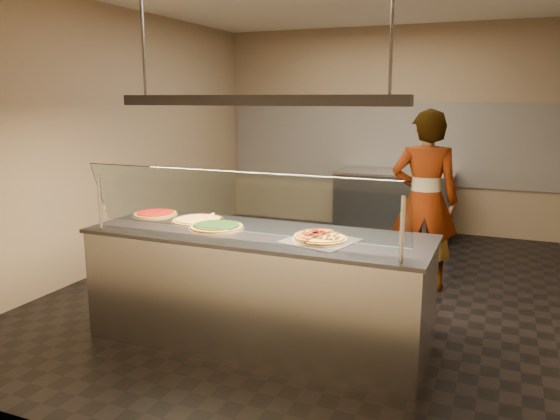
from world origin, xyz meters
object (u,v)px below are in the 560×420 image
at_px(perforated_tray, 320,240).
at_px(half_pizza_pepperoni, 309,235).
at_px(pizza_tomato, 156,214).
at_px(pizza_spatula, 212,217).
at_px(heat_lamp_housing, 256,100).
at_px(worker, 425,200).
at_px(prep_table, 393,204).
at_px(pizza_cheese, 198,220).
at_px(serving_counter, 258,288).
at_px(half_pizza_sausage, 333,239).
at_px(sneeze_guard, 237,203).
at_px(pizza_spinach, 217,227).

relative_size(perforated_tray, half_pizza_pepperoni, 1.35).
height_order(pizza_tomato, pizza_spatula, pizza_spatula).
bearing_deg(heat_lamp_housing, pizza_tomato, 168.69).
bearing_deg(half_pizza_pepperoni, worker, 73.66).
bearing_deg(pizza_spatula, prep_table, 77.24).
distance_m(half_pizza_pepperoni, pizza_cheese, 1.09).
height_order(half_pizza_pepperoni, heat_lamp_housing, heat_lamp_housing).
distance_m(serving_counter, half_pizza_sausage, 0.81).
relative_size(half_pizza_pepperoni, pizza_cheese, 0.93).
bearing_deg(prep_table, sneeze_guard, -94.07).
relative_size(sneeze_guard, pizza_cheese, 5.39).
bearing_deg(prep_table, worker, -71.24).
xyz_separation_m(serving_counter, half_pizza_pepperoni, (0.45, -0.07, 0.50)).
xyz_separation_m(sneeze_guard, half_pizza_pepperoni, (0.45, 0.27, -0.26)).
xyz_separation_m(half_pizza_pepperoni, pizza_tomato, (-1.57, 0.29, -0.02)).
distance_m(pizza_spatula, worker, 2.27).
bearing_deg(pizza_spinach, worker, 54.08).
bearing_deg(worker, pizza_cheese, 39.10).
bearing_deg(pizza_tomato, pizza_spinach, -17.74).
height_order(perforated_tray, prep_table, perforated_tray).
bearing_deg(heat_lamp_housing, prep_table, 85.58).
bearing_deg(pizza_spatula, pizza_cheese, -128.91).
relative_size(serving_counter, pizza_tomato, 6.72).
relative_size(half_pizza_sausage, pizza_tomato, 1.05).
bearing_deg(pizza_spinach, sneeze_guard, -42.22).
xyz_separation_m(half_pizza_pepperoni, prep_table, (-0.14, 4.06, -0.50)).
xyz_separation_m(perforated_tray, pizza_tomato, (-1.66, 0.29, 0.01)).
relative_size(sneeze_guard, perforated_tray, 4.30).
relative_size(pizza_tomato, prep_table, 0.25).
bearing_deg(sneeze_guard, worker, 65.31).
bearing_deg(worker, pizza_tomato, 30.24).
relative_size(perforated_tray, pizza_cheese, 1.25).
xyz_separation_m(pizza_cheese, worker, (1.65, 1.75, -0.01)).
bearing_deg(half_pizza_sausage, sneeze_guard, -156.56).
relative_size(half_pizza_pepperoni, pizza_tomato, 1.05).
bearing_deg(pizza_cheese, heat_lamp_housing, -12.64).
height_order(pizza_cheese, pizza_tomato, same).
height_order(half_pizza_pepperoni, pizza_spatula, half_pizza_pepperoni).
relative_size(perforated_tray, half_pizza_sausage, 1.35).
xyz_separation_m(half_pizza_sausage, heat_lamp_housing, (-0.64, 0.07, 0.99)).
height_order(half_pizza_sausage, pizza_spatula, half_pizza_sausage).
height_order(pizza_cheese, pizza_spatula, pizza_spatula).
height_order(half_pizza_pepperoni, pizza_tomato, half_pizza_pepperoni).
bearing_deg(pizza_spatula, perforated_tray, -15.80).
height_order(pizza_spinach, pizza_cheese, pizza_spinach).
bearing_deg(pizza_tomato, perforated_tray, -9.98).
bearing_deg(heat_lamp_housing, perforated_tray, -7.22).
bearing_deg(pizza_spinach, serving_counter, 3.21).
distance_m(serving_counter, prep_table, 4.01).
distance_m(serving_counter, pizza_cheese, 0.80).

